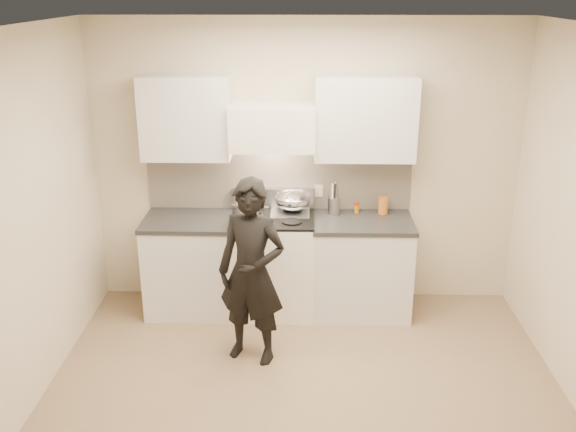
{
  "coord_description": "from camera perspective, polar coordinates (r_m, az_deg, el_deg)",
  "views": [
    {
      "loc": [
        -0.03,
        -4.1,
        2.96
      ],
      "look_at": [
        -0.15,
        1.05,
        1.09
      ],
      "focal_mm": 40.0,
      "sensor_mm": 36.0,
      "label": 1
    }
  ],
  "objects": [
    {
      "name": "wok",
      "position": [
        5.98,
        0.44,
        1.36
      ],
      "size": [
        0.34,
        0.41,
        0.27
      ],
      "color": "silver",
      "rests_on": "stove"
    },
    {
      "name": "utensil_crock",
      "position": [
        6.01,
        4.08,
        1.04
      ],
      "size": [
        0.11,
        0.11,
        0.3
      ],
      "color": "#A7A6AA",
      "rests_on": "counter_right"
    },
    {
      "name": "stove",
      "position": [
        6.06,
        -1.35,
        -4.22
      ],
      "size": [
        0.76,
        0.65,
        0.96
      ],
      "color": "white",
      "rests_on": "ground"
    },
    {
      "name": "counter_right",
      "position": [
        6.09,
        6.5,
        -4.39
      ],
      "size": [
        0.92,
        0.67,
        0.92
      ],
      "color": "silver",
      "rests_on": "ground"
    },
    {
      "name": "counter_left",
      "position": [
        6.15,
        -8.65,
        -4.22
      ],
      "size": [
        0.82,
        0.67,
        0.92
      ],
      "color": "silver",
      "rests_on": "ground"
    },
    {
      "name": "oil_glass",
      "position": [
        6.07,
        8.46,
        0.93
      ],
      "size": [
        0.09,
        0.09,
        0.16
      ],
      "color": "#C5621D",
      "rests_on": "counter_right"
    },
    {
      "name": "person",
      "position": [
        5.17,
        -3.25,
        -5.04
      ],
      "size": [
        0.66,
        0.54,
        1.55
      ],
      "primitive_type": "imported",
      "rotation": [
        0.0,
        0.0,
        -0.33
      ],
      "color": "black",
      "rests_on": "ground"
    },
    {
      "name": "spice_jar",
      "position": [
        6.07,
        6.12,
        0.77
      ],
      "size": [
        0.05,
        0.05,
        0.1
      ],
      "color": "#BF7A10",
      "rests_on": "counter_right"
    },
    {
      "name": "room_shell",
      "position": [
        4.67,
        0.91,
        3.03
      ],
      "size": [
        4.04,
        3.54,
        2.7
      ],
      "color": "beige",
      "rests_on": "ground"
    },
    {
      "name": "stock_pot",
      "position": [
        5.73,
        -3.4,
        0.35
      ],
      "size": [
        0.33,
        0.29,
        0.16
      ],
      "color": "silver",
      "rests_on": "stove"
    },
    {
      "name": "ground_plane",
      "position": [
        5.05,
        1.45,
        -15.87
      ],
      "size": [
        4.0,
        4.0,
        0.0
      ],
      "primitive_type": "plane",
      "color": "#85694D"
    }
  ]
}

